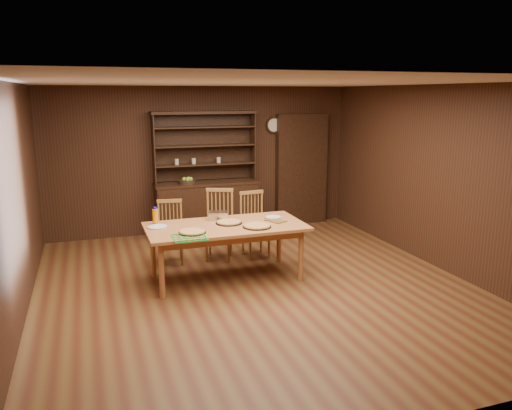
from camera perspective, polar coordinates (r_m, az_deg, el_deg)
name	(u,v)px	position (r m, az deg, el deg)	size (l,w,h in m)	color
floor	(257,287)	(6.58, 0.07, -9.40)	(6.00, 6.00, 0.00)	brown
room_shell	(257,167)	(6.17, 0.07, 4.32)	(6.00, 6.00, 6.00)	white
china_hutch	(207,201)	(8.95, -5.67, 0.47)	(1.84, 0.52, 2.17)	#311D10
doorway	(301,169)	(9.61, 5.19, 4.07)	(1.00, 0.18, 2.10)	#311D10
wall_clock	(274,125)	(9.36, 2.04, 9.12)	(0.30, 0.05, 0.30)	#311D10
dining_table	(226,230)	(6.70, -3.48, -2.89)	(2.11, 1.05, 0.75)	#AA683B
chair_left	(171,230)	(7.50, -9.74, -2.82)	(0.43, 0.42, 0.94)	#A07037
chair_center	(219,222)	(7.61, -4.22, -1.91)	(0.56, 0.55, 1.06)	#A07037
chair_right	(254,222)	(7.71, -0.25, -1.93)	(0.44, 0.43, 1.00)	#A07037
pizza_left	(192,232)	(6.33, -7.31, -3.06)	(0.35, 0.35, 0.04)	black
pizza_right	(257,226)	(6.56, 0.12, -2.41)	(0.38, 0.38, 0.04)	black
pizza_center	(229,222)	(6.76, -3.12, -1.98)	(0.36, 0.36, 0.04)	black
cooling_rack	(189,237)	(6.14, -7.62, -3.65)	(0.39, 0.39, 0.02)	green
plate_left	(158,227)	(6.68, -11.19, -2.46)	(0.27, 0.27, 0.02)	silver
plate_right	(273,217)	(7.07, 1.98, -1.39)	(0.23, 0.23, 0.02)	silver
foil_dish	(218,215)	(6.98, -4.33, -1.20)	(0.27, 0.19, 0.11)	silver
juice_bottle	(155,216)	(6.82, -11.43, -1.27)	(0.08, 0.08, 0.24)	orange
pot_holder_a	(278,221)	(6.84, 2.55, -1.88)	(0.18, 0.18, 0.01)	#A01218
pot_holder_b	(271,219)	(6.96, 1.72, -1.62)	(0.18, 0.18, 0.01)	#A01218
fruit_bowl	(187,181)	(8.74, -7.86, 2.70)	(0.30, 0.30, 0.12)	black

